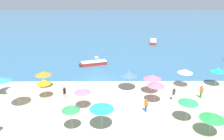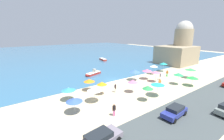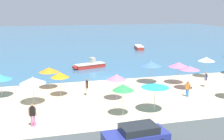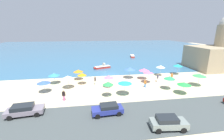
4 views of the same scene
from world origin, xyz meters
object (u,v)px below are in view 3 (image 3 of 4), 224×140
beach_umbrella_15 (123,87)px  skiff_nearshore (139,47)px  beach_umbrella_7 (155,85)px  beach_umbrella_2 (151,64)px  bather_1 (206,79)px  beach_umbrella_13 (190,68)px  beach_umbrella_9 (60,75)px  parked_car_2 (136,135)px  beach_umbrella_12 (206,59)px  beach_umbrella_1 (179,65)px  skiff_offshore (90,65)px  beach_umbrella_11 (117,77)px  beach_umbrella_10 (0,77)px  bather_4 (188,88)px  bather_3 (87,86)px  beach_umbrella_6 (33,80)px  bather_2 (33,114)px  beach_umbrella_3 (49,70)px

beach_umbrella_15 → skiff_nearshore: bearing=67.8°
beach_umbrella_7 → beach_umbrella_15: beach_umbrella_15 is taller
beach_umbrella_2 → bather_1: size_ratio=1.59×
beach_umbrella_2 → beach_umbrella_13: (2.91, -3.57, 0.07)m
beach_umbrella_7 → beach_umbrella_9: size_ratio=1.02×
bather_1 → parked_car_2: bather_1 is taller
beach_umbrella_7 → bather_1: size_ratio=1.54×
beach_umbrella_12 → beach_umbrella_15: size_ratio=0.96×
beach_umbrella_1 → beach_umbrella_9: 13.50m
beach_umbrella_1 → parked_car_2: beach_umbrella_1 is taller
skiff_offshore → beach_umbrella_11: bearing=-90.6°
beach_umbrella_2 → beach_umbrella_12: beach_umbrella_12 is taller
beach_umbrella_1 → bather_1: size_ratio=1.54×
beach_umbrella_10 → bather_4: beach_umbrella_10 is taller
beach_umbrella_15 → skiff_offshore: bearing=87.7°
beach_umbrella_2 → beach_umbrella_1: bearing=-20.0°
skiff_nearshore → bather_3: bearing=-119.2°
beach_umbrella_6 → beach_umbrella_12: beach_umbrella_12 is taller
bather_1 → beach_umbrella_13: bearing=-168.6°
bather_1 → skiff_nearshore: 29.10m
beach_umbrella_2 → beach_umbrella_7: (-3.22, -8.64, 0.02)m
beach_umbrella_2 → beach_umbrella_11: size_ratio=1.03×
beach_umbrella_7 → beach_umbrella_10: 14.92m
beach_umbrella_11 → beach_umbrella_2: bearing=41.9°
bather_3 → beach_umbrella_12: bearing=13.2°
beach_umbrella_9 → parked_car_2: 12.40m
beach_umbrella_2 → beach_umbrella_6: 13.65m
beach_umbrella_7 → skiff_nearshore: beach_umbrella_7 is taller
beach_umbrella_1 → parked_car_2: (-9.74, -13.02, -1.42)m
beach_umbrella_2 → beach_umbrella_12: (7.71, 0.76, 0.04)m
skiff_nearshore → beach_umbrella_7: bearing=-108.2°
beach_umbrella_9 → beach_umbrella_15: beach_umbrella_15 is taller
beach_umbrella_1 → beach_umbrella_15: beach_umbrella_15 is taller
beach_umbrella_9 → beach_umbrella_11: bearing=-27.0°
bather_2 → skiff_offshore: (7.74, 19.07, -0.56)m
beach_umbrella_1 → beach_umbrella_9: size_ratio=1.03×
beach_umbrella_10 → beach_umbrella_1: bearing=0.1°
beach_umbrella_1 → beach_umbrella_9: bearing=-174.6°
bather_3 → skiff_nearshore: (16.06, 28.76, -0.55)m
bather_4 → skiff_nearshore: (6.62, 31.59, -0.47)m
parked_car_2 → beach_umbrella_3: bearing=107.4°
beach_umbrella_9 → bather_3: beach_umbrella_9 is taller
beach_umbrella_1 → beach_umbrella_6: size_ratio=0.99×
beach_umbrella_6 → beach_umbrella_10: bearing=135.7°
beach_umbrella_11 → parked_car_2: 9.40m
beach_umbrella_10 → bather_3: size_ratio=1.34×
skiff_offshore → beach_umbrella_7: bearing=-83.5°
bather_1 → skiff_offshore: 16.71m
beach_umbrella_9 → beach_umbrella_13: beach_umbrella_13 is taller
bather_1 → beach_umbrella_15: bearing=-152.8°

